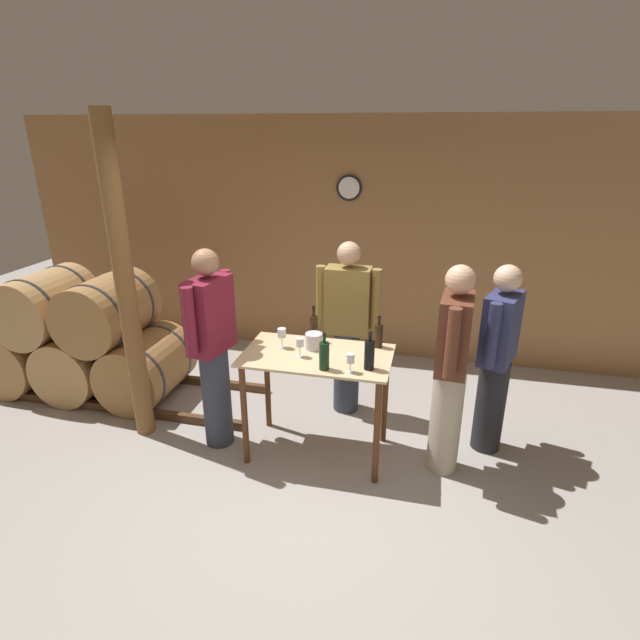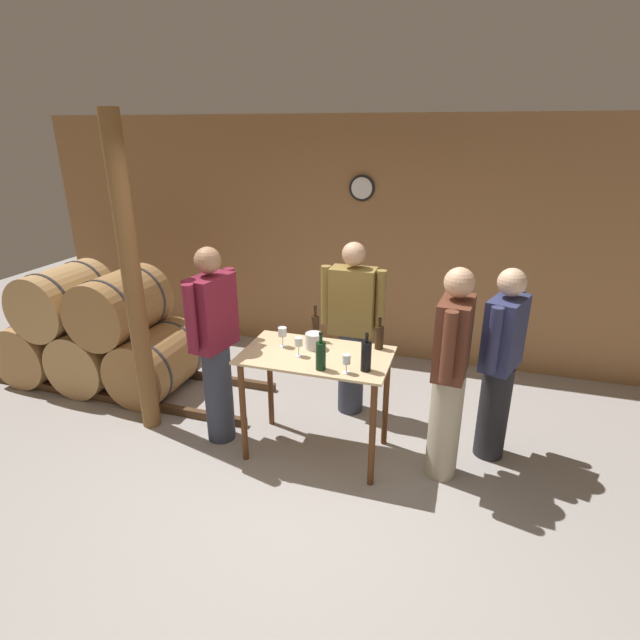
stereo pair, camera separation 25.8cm
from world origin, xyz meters
The scene contains 17 objects.
ground_plane centered at (0.00, 0.00, 0.00)m, with size 14.00×14.00×0.00m, color #9E9993.
back_wall centered at (0.00, 2.58, 1.35)m, with size 8.40×0.08×2.70m.
barrel_rack centered at (-2.58, 0.97, 0.55)m, with size 3.66×0.86×1.25m.
tasting_table centered at (-0.03, 0.47, 0.73)m, with size 1.17×0.67×0.90m.
wooden_post centered at (-1.60, 0.41, 1.35)m, with size 0.16×0.16×2.70m.
wine_bottle_far_left centered at (-0.12, 0.73, 1.02)m, with size 0.07×0.07×0.30m.
wine_bottle_left centered at (0.08, 0.23, 1.01)m, with size 0.08×0.08×0.29m.
wine_bottle_center centered at (0.40, 0.31, 1.02)m, with size 0.08×0.08×0.29m.
wine_bottle_right centered at (0.42, 0.72, 1.00)m, with size 0.07×0.07×0.26m.
wine_glass_near_left centered at (-0.33, 0.53, 1.02)m, with size 0.07×0.07×0.16m.
wine_glass_near_center centered at (-0.15, 0.40, 1.01)m, with size 0.06×0.06×0.15m.
wine_glass_near_right centered at (0.28, 0.23, 1.00)m, with size 0.06×0.06×0.14m.
ice_bucket centered at (-0.08, 0.57, 0.96)m, with size 0.14×0.14×0.13m.
person_host centered at (1.35, 0.86, 0.84)m, with size 0.34×0.56×1.60m.
person_visitor_with_scarf centered at (0.99, 0.49, 0.89)m, with size 0.25×0.59×1.68m.
person_visitor_bearded centered at (-0.89, 0.41, 0.90)m, with size 0.29×0.58×1.71m.
person_visitor_near_door centered at (0.08, 1.21, 0.87)m, with size 0.59×0.24×1.64m.
Camera 2 is at (1.06, -2.90, 2.55)m, focal length 28.00 mm.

